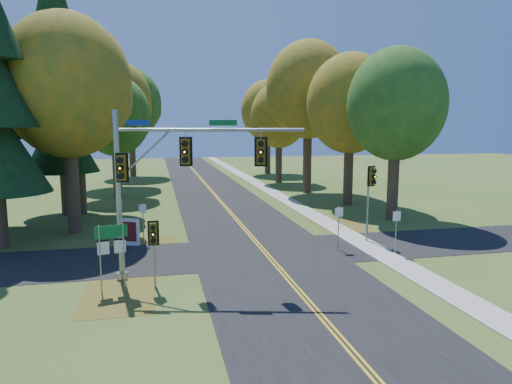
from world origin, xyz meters
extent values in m
plane|color=#35561E|center=(0.00, 0.00, 0.00)|extent=(160.00, 160.00, 0.00)
cube|color=black|center=(0.00, 0.00, 0.01)|extent=(8.00, 160.00, 0.02)
cube|color=black|center=(0.00, 2.00, 0.01)|extent=(60.00, 6.00, 0.02)
cube|color=gold|center=(-0.10, 0.00, 0.03)|extent=(0.10, 160.00, 0.01)
cube|color=gold|center=(0.10, 0.00, 0.03)|extent=(0.10, 160.00, 0.01)
cube|color=#9E998E|center=(6.20, 0.00, 0.03)|extent=(1.60, 160.00, 0.06)
cube|color=brown|center=(-6.50, 4.00, 0.01)|extent=(4.00, 6.00, 0.00)
cube|color=brown|center=(6.80, 6.00, 0.01)|extent=(3.50, 8.00, 0.00)
cube|color=brown|center=(-7.50, -3.00, 0.01)|extent=(3.00, 5.00, 0.00)
cylinder|color=#38281C|center=(-11.20, 9.30, 3.38)|extent=(0.86, 0.86, 6.75)
ellipsoid|color=#B47618|center=(-11.20, 9.30, 9.55)|extent=(8.00, 8.00, 9.20)
sphere|color=#B47618|center=(-9.60, 10.50, 8.75)|extent=(4.80, 4.80, 4.80)
sphere|color=#B47618|center=(-12.60, 8.50, 10.35)|extent=(4.40, 4.40, 4.40)
cylinder|color=#38281C|center=(11.50, 8.70, 3.04)|extent=(0.83, 0.83, 6.08)
ellipsoid|color=#427123|center=(11.50, 8.70, 8.60)|extent=(7.20, 7.20, 8.28)
sphere|color=#427123|center=(12.94, 9.78, 7.88)|extent=(4.32, 4.32, 4.32)
sphere|color=#427123|center=(10.24, 7.98, 9.32)|extent=(3.96, 3.96, 3.96)
cylinder|color=#38281C|center=(-11.80, 16.20, 3.71)|extent=(0.89, 0.89, 7.42)
ellipsoid|color=#B47618|center=(-11.80, 16.20, 10.43)|extent=(8.60, 8.60, 9.89)
sphere|color=#B47618|center=(-10.08, 17.49, 9.57)|extent=(5.16, 5.16, 5.16)
sphere|color=#B47618|center=(-13.30, 15.34, 11.29)|extent=(4.73, 4.73, 4.73)
cylinder|color=#38281C|center=(10.90, 15.50, 3.15)|extent=(0.84, 0.84, 6.30)
ellipsoid|color=#B47618|center=(10.90, 15.50, 8.96)|extent=(7.60, 7.60, 8.74)
sphere|color=#B47618|center=(12.42, 16.64, 8.20)|extent=(4.56, 4.56, 4.56)
sphere|color=#B47618|center=(9.57, 14.74, 9.72)|extent=(4.18, 4.18, 4.18)
cylinder|color=#38281C|center=(-9.60, 24.40, 2.81)|extent=(0.81, 0.81, 5.62)
ellipsoid|color=#427123|center=(-9.60, 24.40, 8.00)|extent=(6.80, 6.80, 7.82)
sphere|color=#427123|center=(-8.24, 25.42, 7.33)|extent=(4.08, 4.08, 4.08)
sphere|color=#427123|center=(-10.79, 23.72, 8.69)|extent=(3.74, 3.74, 3.74)
cylinder|color=#38281C|center=(9.80, 23.60, 3.83)|extent=(0.90, 0.90, 7.65)
ellipsoid|color=#B47618|center=(9.80, 23.60, 10.73)|extent=(8.80, 8.80, 10.12)
sphere|color=#B47618|center=(11.56, 24.92, 9.85)|extent=(5.28, 5.28, 5.28)
sphere|color=#B47618|center=(8.26, 22.72, 11.61)|extent=(4.84, 4.84, 4.84)
cylinder|color=#38281C|center=(-10.20, 33.10, 3.49)|extent=(0.87, 0.87, 6.98)
ellipsoid|color=#B47618|center=(-10.20, 33.10, 9.85)|extent=(8.20, 8.20, 9.43)
sphere|color=#B47618|center=(-8.56, 34.33, 9.03)|extent=(4.92, 4.92, 4.92)
sphere|color=#B47618|center=(-11.63, 32.28, 10.67)|extent=(4.51, 4.51, 4.51)
cylinder|color=#38281C|center=(9.20, 32.80, 2.93)|extent=(0.82, 0.82, 5.85)
ellipsoid|color=#B47618|center=(9.20, 32.80, 8.30)|extent=(7.00, 7.00, 8.05)
sphere|color=#B47618|center=(10.60, 33.85, 7.60)|extent=(4.20, 4.20, 4.20)
sphere|color=#B47618|center=(7.97, 32.10, 9.00)|extent=(3.85, 3.85, 3.85)
cylinder|color=#38281C|center=(-9.00, 44.00, 3.60)|extent=(0.88, 0.88, 7.20)
ellipsoid|color=#427123|center=(-9.00, 44.00, 10.14)|extent=(8.40, 8.40, 9.66)
sphere|color=#427123|center=(-7.32, 45.26, 9.30)|extent=(5.04, 5.04, 5.04)
sphere|color=#427123|center=(-10.47, 43.16, 10.98)|extent=(4.62, 4.62, 4.62)
cylinder|color=#38281C|center=(10.40, 43.50, 3.26)|extent=(0.85, 0.85, 6.53)
ellipsoid|color=#B47618|center=(10.40, 43.50, 9.26)|extent=(7.80, 7.80, 8.97)
sphere|color=#B47618|center=(11.96, 44.67, 8.47)|extent=(4.68, 4.68, 4.68)
sphere|color=#B47618|center=(9.04, 42.72, 10.04)|extent=(4.29, 4.29, 4.29)
cylinder|color=#38281C|center=(-14.50, 6.00, 1.62)|extent=(0.50, 0.50, 3.24)
cylinder|color=#38281C|center=(-16.00, 11.00, 1.44)|extent=(0.50, 0.50, 2.88)
cylinder|color=#38281C|center=(-13.00, 16.00, 1.71)|extent=(0.50, 0.50, 3.42)
cone|color=black|center=(-13.00, 16.00, 6.15)|extent=(5.60, 5.60, 5.45)
cone|color=black|center=(-13.00, 16.00, 10.04)|extent=(4.57, 4.57, 5.45)
cone|color=black|center=(-13.00, 16.00, 13.94)|extent=(3.55, 3.55, 5.45)
cylinder|color=gray|center=(-7.50, -1.08, 3.86)|extent=(0.24, 0.24, 7.73)
cylinder|color=gray|center=(-7.50, -1.08, 0.17)|extent=(0.49, 0.49, 0.33)
cylinder|color=gray|center=(-3.48, -2.08, 6.84)|extent=(8.07, 2.15, 0.15)
cylinder|color=gray|center=(-6.32, -1.38, 5.74)|extent=(2.45, 0.70, 2.28)
cylinder|color=gray|center=(-4.50, -1.83, 6.65)|extent=(0.04, 0.04, 0.40)
cube|color=#72590C|center=(-4.50, -1.83, 5.89)|extent=(0.44, 0.41, 1.10)
cube|color=black|center=(-4.50, -1.83, 5.89)|extent=(0.57, 0.17, 1.30)
sphere|color=orange|center=(-4.56, -2.08, 5.89)|extent=(0.20, 0.20, 0.20)
cylinder|color=black|center=(-4.56, -2.08, 6.25)|extent=(0.30, 0.24, 0.26)
cylinder|color=black|center=(-4.56, -2.08, 5.89)|extent=(0.30, 0.24, 0.26)
cylinder|color=black|center=(-4.56, -2.08, 5.54)|extent=(0.30, 0.24, 0.26)
cylinder|color=gray|center=(-1.29, -2.63, 6.65)|extent=(0.04, 0.04, 0.40)
cube|color=#72590C|center=(-1.29, -2.63, 5.89)|extent=(0.44, 0.41, 1.10)
cube|color=black|center=(-1.29, -2.63, 5.89)|extent=(0.57, 0.17, 1.30)
sphere|color=orange|center=(-1.35, -2.88, 5.89)|extent=(0.20, 0.20, 0.20)
cylinder|color=black|center=(-1.35, -2.88, 6.25)|extent=(0.30, 0.24, 0.26)
cylinder|color=black|center=(-1.35, -2.88, 5.89)|extent=(0.30, 0.24, 0.26)
cylinder|color=black|center=(-1.35, -2.88, 5.54)|extent=(0.30, 0.24, 0.26)
cube|color=#72590C|center=(-7.27, -1.31, 5.19)|extent=(0.44, 0.41, 1.10)
cube|color=black|center=(-7.27, -1.31, 5.19)|extent=(0.57, 0.17, 1.30)
sphere|color=orange|center=(-7.33, -1.56, 5.19)|extent=(0.20, 0.20, 0.20)
cylinder|color=black|center=(-7.33, -1.56, 5.54)|extent=(0.30, 0.24, 0.26)
cylinder|color=black|center=(-7.33, -1.56, 5.19)|extent=(0.30, 0.24, 0.26)
cylinder|color=black|center=(-7.33, -1.56, 4.84)|extent=(0.30, 0.24, 0.26)
cube|color=navy|center=(-6.54, -1.32, 7.15)|extent=(0.97, 0.28, 0.24)
cube|color=#0C5926|center=(-2.89, -2.23, 7.15)|extent=(1.19, 0.34, 0.24)
cylinder|color=gray|center=(6.67, 2.97, 2.28)|extent=(0.12, 0.12, 4.56)
cube|color=#72590C|center=(6.73, 2.75, 4.05)|extent=(0.42, 0.39, 1.04)
cube|color=black|center=(6.73, 2.75, 4.05)|extent=(0.53, 0.17, 1.22)
sphere|color=orange|center=(6.79, 2.52, 4.05)|extent=(0.19, 0.19, 0.19)
cylinder|color=black|center=(6.79, 2.52, 4.38)|extent=(0.28, 0.22, 0.25)
cylinder|color=black|center=(6.79, 2.52, 4.05)|extent=(0.28, 0.22, 0.25)
cylinder|color=black|center=(6.79, 2.52, 3.71)|extent=(0.28, 0.22, 0.25)
cylinder|color=#92969A|center=(-6.00, -2.46, 1.47)|extent=(0.11, 0.11, 2.94)
cube|color=#72590C|center=(-6.01, -2.66, 2.48)|extent=(0.33, 0.29, 0.92)
cube|color=black|center=(-6.01, -2.66, 2.48)|extent=(0.48, 0.05, 1.08)
sphere|color=orange|center=(-6.02, -2.88, 2.48)|extent=(0.17, 0.17, 0.17)
cylinder|color=black|center=(-6.02, -2.88, 2.77)|extent=(0.23, 0.16, 0.22)
cylinder|color=black|center=(-6.02, -2.88, 2.48)|extent=(0.23, 0.16, 0.22)
cylinder|color=black|center=(-6.02, -2.88, 2.18)|extent=(0.23, 0.16, 0.22)
cylinder|color=gray|center=(-8.23, -2.65, 1.47)|extent=(0.06, 0.06, 2.93)
cylinder|color=gray|center=(-7.28, -2.42, 1.47)|extent=(0.06, 0.06, 2.93)
cube|color=#0E632B|center=(-7.76, -2.50, 2.59)|extent=(1.34, 0.36, 0.54)
cube|color=silver|center=(-7.76, -2.50, 2.59)|extent=(1.14, 0.28, 0.08)
cube|color=silver|center=(-8.09, -2.58, 1.91)|extent=(0.48, 0.15, 0.54)
cube|color=black|center=(-8.09, -2.58, 2.23)|extent=(0.48, 0.12, 0.10)
cube|color=silver|center=(-7.43, -2.42, 1.91)|extent=(0.48, 0.15, 0.54)
cube|color=black|center=(-7.43, -2.42, 2.23)|extent=(0.48, 0.12, 0.10)
cube|color=silver|center=(-7.45, 5.10, 0.81)|extent=(1.13, 0.62, 1.61)
cube|color=maroon|center=(-7.48, 5.02, 0.85)|extent=(0.83, 0.38, 1.17)
cube|color=silver|center=(-7.86, 5.28, 0.13)|extent=(0.09, 0.09, 0.27)
cube|color=silver|center=(-7.04, 4.92, 0.13)|extent=(0.09, 0.09, 0.27)
cylinder|color=gray|center=(4.20, 1.53, 1.26)|extent=(0.06, 0.06, 2.53)
cube|color=white|center=(4.20, 1.50, 2.18)|extent=(0.48, 0.07, 0.52)
cylinder|color=gray|center=(6.93, 0.00, 1.24)|extent=(0.06, 0.06, 2.48)
cube|color=silver|center=(6.93, -0.02, 2.14)|extent=(0.47, 0.06, 0.51)
cylinder|color=gray|center=(-6.67, 5.41, 1.23)|extent=(0.06, 0.06, 2.46)
cube|color=silver|center=(-6.68, 5.39, 2.12)|extent=(0.45, 0.21, 0.50)
camera|label=1|loc=(-5.81, -22.18, 7.02)|focal=32.00mm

